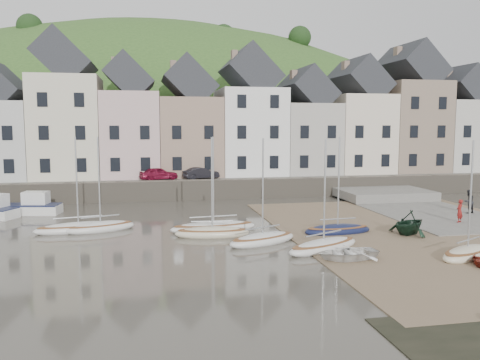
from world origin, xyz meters
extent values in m
plane|color=#444036|center=(0.00, 0.00, 0.00)|extent=(160.00, 160.00, 0.00)
cube|color=#325823|center=(0.00, 32.00, 0.75)|extent=(90.00, 30.00, 1.50)
cube|color=slate|center=(0.00, 20.50, 1.55)|extent=(70.00, 7.00, 0.10)
cube|color=slate|center=(0.00, 17.00, 0.90)|extent=(70.00, 1.20, 1.80)
cube|color=#7A644A|center=(11.00, 0.00, 0.03)|extent=(18.00, 26.00, 0.06)
cube|color=slate|center=(15.00, 8.00, 0.06)|extent=(8.00, 18.00, 0.12)
ellipsoid|color=#325823|center=(-5.00, 60.00, -18.00)|extent=(134.40, 84.00, 84.00)
cylinder|color=#382619|center=(-22.00, 48.00, 18.00)|extent=(0.50, 0.50, 3.00)
sphere|color=#213D19|center=(-22.00, 48.00, 20.50)|extent=(3.60, 3.60, 3.60)
cylinder|color=#382619|center=(-8.00, 52.00, 18.00)|extent=(0.50, 0.50, 3.00)
sphere|color=#213D19|center=(-8.00, 52.00, 20.50)|extent=(3.60, 3.60, 3.60)
cylinder|color=#382619|center=(6.00, 50.00, 18.00)|extent=(0.50, 0.50, 3.00)
sphere|color=#213D19|center=(6.00, 50.00, 20.50)|extent=(3.60, 3.60, 3.60)
cylinder|color=#382619|center=(18.00, 49.00, 18.00)|extent=(0.50, 0.50, 3.00)
sphere|color=#213D19|center=(18.00, 49.00, 20.50)|extent=(3.60, 3.60, 3.60)
cube|color=beige|center=(-20.05, 24.00, 5.25)|extent=(5.80, 8.00, 7.50)
cube|color=beige|center=(-13.90, 24.00, 6.50)|extent=(6.40, 8.00, 10.00)
cube|color=gray|center=(-15.50, 24.00, 14.73)|extent=(0.60, 0.90, 1.40)
cube|color=#CBAAA8|center=(-7.85, 24.00, 5.75)|extent=(5.60, 8.00, 8.50)
cube|color=gray|center=(-9.25, 24.00, 12.82)|extent=(0.60, 0.90, 1.40)
cube|color=gray|center=(-1.90, 24.00, 5.50)|extent=(6.20, 8.00, 8.00)
cube|color=gray|center=(-3.45, 24.00, 12.62)|extent=(0.60, 0.90, 1.40)
cube|color=white|center=(4.55, 24.00, 6.00)|extent=(6.60, 8.00, 9.00)
cube|color=gray|center=(2.90, 24.00, 13.83)|extent=(0.60, 0.90, 1.40)
cube|color=#ADA89E|center=(10.80, 24.00, 5.25)|extent=(5.80, 8.00, 7.50)
cube|color=gray|center=(9.35, 24.00, 11.92)|extent=(0.60, 0.90, 1.40)
cube|color=beige|center=(16.75, 24.00, 5.75)|extent=(6.00, 8.00, 8.50)
cube|color=gray|center=(15.25, 24.00, 13.02)|extent=(0.60, 0.90, 1.40)
cube|color=gray|center=(23.00, 24.00, 6.50)|extent=(6.40, 8.00, 10.00)
cube|color=gray|center=(21.40, 24.00, 14.73)|extent=(0.60, 0.90, 1.40)
cube|color=beige|center=(29.15, 24.00, 5.50)|extent=(5.80, 8.00, 8.00)
cube|color=gray|center=(27.70, 24.00, 12.42)|extent=(0.60, 0.90, 1.40)
ellipsoid|color=white|center=(-10.82, 4.99, 0.20)|extent=(5.69, 2.66, 0.84)
ellipsoid|color=brown|center=(-10.82, 4.99, 0.42)|extent=(5.23, 2.43, 0.20)
cylinder|color=#B2B5B7|center=(-10.82, 4.99, 3.30)|extent=(0.10, 0.10, 5.60)
cylinder|color=#B2B5B7|center=(-10.82, 4.99, 0.95)|extent=(2.96, 0.74, 0.08)
ellipsoid|color=white|center=(-9.44, 4.96, 0.20)|extent=(4.75, 2.95, 0.84)
ellipsoid|color=brown|center=(-9.44, 4.96, 0.42)|extent=(4.37, 2.70, 0.20)
cylinder|color=#B2B5B7|center=(-9.44, 4.96, 3.30)|extent=(0.10, 0.10, 5.60)
cylinder|color=#B2B5B7|center=(-9.44, 4.96, 0.95)|extent=(2.36, 0.92, 0.08)
ellipsoid|color=beige|center=(-2.53, 1.98, 0.20)|extent=(4.77, 1.97, 0.84)
ellipsoid|color=brown|center=(-2.53, 1.98, 0.42)|extent=(4.39, 1.79, 0.20)
cylinder|color=#B2B5B7|center=(-2.53, 1.98, 3.30)|extent=(0.10, 0.10, 5.60)
cylinder|color=#B2B5B7|center=(-2.53, 1.98, 0.95)|extent=(2.55, 0.34, 0.08)
ellipsoid|color=white|center=(0.10, -0.37, 0.20)|extent=(4.76, 3.21, 0.84)
ellipsoid|color=brown|center=(0.10, -0.37, 0.42)|extent=(4.37, 2.94, 0.20)
cylinder|color=#B2B5B7|center=(0.10, -0.37, 3.30)|extent=(0.10, 0.10, 5.60)
cylinder|color=#B2B5B7|center=(0.10, -0.37, 0.95)|extent=(2.31, 1.08, 0.08)
ellipsoid|color=white|center=(-2.22, 3.58, 0.20)|extent=(5.84, 2.10, 0.84)
ellipsoid|color=brown|center=(-2.22, 3.58, 0.42)|extent=(5.37, 1.91, 0.20)
cylinder|color=#B2B5B7|center=(-2.22, 3.58, 3.30)|extent=(0.10, 0.10, 5.60)
cylinder|color=#B2B5B7|center=(-2.22, 3.58, 0.95)|extent=(3.13, 0.41, 0.08)
ellipsoid|color=#131A3E|center=(5.36, 1.21, 0.20)|extent=(4.53, 1.78, 0.84)
ellipsoid|color=brown|center=(5.36, 1.21, 0.42)|extent=(4.16, 1.62, 0.20)
cylinder|color=#B2B5B7|center=(5.36, 1.21, 3.30)|extent=(0.10, 0.10, 5.60)
cylinder|color=#B2B5B7|center=(5.36, 1.21, 0.95)|extent=(2.44, 0.24, 0.08)
ellipsoid|color=white|center=(3.02, -2.53, 0.20)|extent=(5.19, 3.60, 0.84)
ellipsoid|color=brown|center=(3.02, -2.53, 0.42)|extent=(4.76, 3.29, 0.20)
cylinder|color=#B2B5B7|center=(3.02, -2.53, 3.30)|extent=(0.10, 0.10, 5.60)
cylinder|color=#B2B5B7|center=(3.02, -2.53, 0.95)|extent=(2.52, 1.31, 0.08)
ellipsoid|color=beige|center=(9.79, -5.43, 0.20)|extent=(4.37, 3.22, 0.84)
ellipsoid|color=brown|center=(9.79, -5.43, 0.42)|extent=(4.01, 2.94, 0.20)
cylinder|color=#B2B5B7|center=(9.79, -5.43, 3.30)|extent=(0.10, 0.10, 5.60)
cylinder|color=#B2B5B7|center=(9.79, -5.43, 0.95)|extent=(2.06, 1.11, 0.08)
cube|color=white|center=(-15.63, 12.26, 0.35)|extent=(5.46, 2.58, 0.70)
cube|color=#131A3E|center=(-15.63, 12.26, 0.72)|extent=(5.36, 2.61, 0.08)
cube|color=white|center=(-14.86, 12.40, 1.20)|extent=(2.01, 1.50, 1.00)
imported|color=white|center=(3.50, -4.64, 0.39)|extent=(3.38, 2.56, 0.66)
imported|color=black|center=(9.52, -0.08, 0.82)|extent=(3.71, 3.54, 1.52)
imported|color=maroon|center=(14.80, 2.46, 0.92)|extent=(0.70, 0.63, 1.60)
imported|color=#232328|center=(17.66, 5.45, 1.03)|extent=(1.06, 0.93, 1.82)
imported|color=maroon|center=(-5.24, 19.50, 2.21)|extent=(3.85, 2.36, 1.23)
imported|color=black|center=(-1.20, 19.50, 2.17)|extent=(3.67, 2.21, 1.14)
camera|label=1|loc=(-6.54, -27.60, 6.91)|focal=36.87mm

